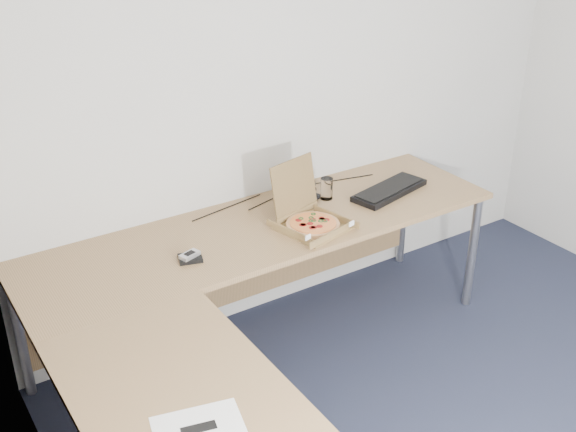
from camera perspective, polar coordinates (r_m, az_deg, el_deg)
desk at (r=3.11m, az=-2.74°, el=-5.79°), size 2.50×2.20×0.73m
pizza_box at (r=3.52m, az=1.85°, el=-0.38°), size 0.30×0.35×0.30m
drinking_glass at (r=3.82m, az=3.12°, el=2.22°), size 0.07×0.07×0.12m
keyboard at (r=3.94m, az=8.16°, el=2.05°), size 0.50×0.28×0.03m
mouse at (r=3.82m, az=2.04°, el=1.54°), size 0.11×0.08×0.03m
wallet at (r=3.28m, az=-7.87°, el=-3.38°), size 0.13×0.12×0.02m
phone at (r=3.27m, az=-7.92°, el=-3.12°), size 0.10×0.08×0.02m
paper_sheet at (r=2.40m, az=-7.20°, el=-16.59°), size 0.33×0.27×0.00m
dome_speaker at (r=3.93m, az=1.67°, el=2.66°), size 0.09×0.09×0.08m
cable_bundle at (r=3.88m, az=-0.58°, el=1.74°), size 0.55×0.11×0.01m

